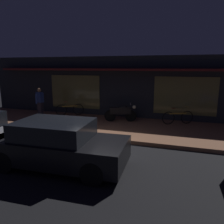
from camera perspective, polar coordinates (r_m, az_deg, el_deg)
The scene contains 8 objects.
ground_plane at distance 8.14m, azimuth -5.22°, elevation -9.91°, with size 60.00×60.00×0.00m, color black.
sidewalk_slab at distance 10.79m, azimuth 0.97°, elevation -3.93°, with size 18.00×4.00×0.15m, color brown.
storefront_building at distance 13.71m, azimuth 5.11°, elevation 6.77°, with size 18.00×3.30×3.60m.
motorcycle at distance 11.47m, azimuth 2.41°, elevation -0.04°, with size 1.67×0.69×0.97m.
bicycle_parked at distance 13.19m, azimuth -11.06°, elevation 0.71°, with size 1.43×0.90×0.91m.
bicycle_extra at distance 11.43m, azimuth 16.92°, elevation -1.30°, with size 1.50×0.79×0.91m.
person_photographer at distance 13.13m, azimuth -18.45°, elevation 2.57°, with size 0.42×0.62×1.67m.
parked_car_far at distance 6.84m, azimuth -14.08°, elevation -8.22°, with size 4.17×1.94×1.42m.
Camera 1 is at (2.98, -6.94, 3.01)m, focal length 34.70 mm.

